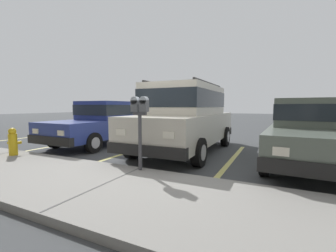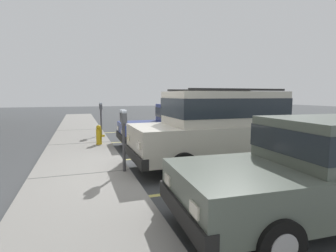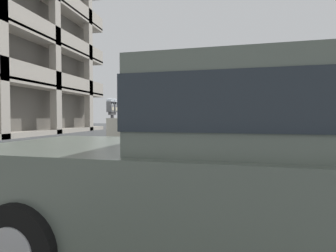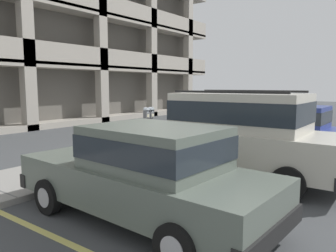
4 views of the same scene
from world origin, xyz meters
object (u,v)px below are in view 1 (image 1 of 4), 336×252
object	(u,v)px
silver_suv	(186,116)
dark_hatchback	(106,121)
red_sedan	(311,130)
fire_hydrant	(13,142)
parking_meter_near	(140,115)

from	to	relation	value
silver_suv	dark_hatchback	bearing A→B (deg)	-2.27
red_sedan	fire_hydrant	xyz separation A→B (m)	(6.75, 2.82, -0.36)
red_sedan	fire_hydrant	size ratio (longest dim) A/B	6.52
red_sedan	parking_meter_near	size ratio (longest dim) A/B	3.19
dark_hatchback	parking_meter_near	world-z (taller)	parking_meter_near
silver_suv	parking_meter_near	bearing A→B (deg)	91.43
silver_suv	fire_hydrant	world-z (taller)	silver_suv
silver_suv	dark_hatchback	xyz separation A→B (m)	(3.16, -0.11, -0.27)
red_sedan	parking_meter_near	xyz separation A→B (m)	(3.10, 2.52, 0.37)
red_sedan	dark_hatchback	bearing A→B (deg)	1.17
dark_hatchback	fire_hydrant	world-z (taller)	dark_hatchback
parking_meter_near	fire_hydrant	xyz separation A→B (m)	(3.64, 0.30, -0.72)
red_sedan	fire_hydrant	world-z (taller)	red_sedan
silver_suv	red_sedan	bearing A→B (deg)	177.98
red_sedan	dark_hatchback	world-z (taller)	same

